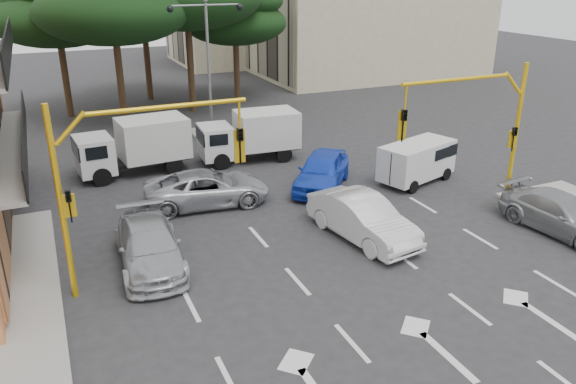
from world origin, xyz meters
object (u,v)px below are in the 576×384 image
Objects in this scene: car_silver_wagon at (149,246)px; car_silver_parked at (563,215)px; signal_mast_right at (483,121)px; car_blue_compact at (322,171)px; van_white at (417,162)px; street_lamp_center at (208,46)px; car_white_hatch at (363,218)px; box_truck_a at (134,147)px; car_silver_cross_a at (207,188)px; box_truck_b at (250,137)px; signal_mast_left at (122,169)px.

car_silver_wagon is 1.00× the size of car_silver_parked.
signal_mast_right is 7.35m from car_blue_compact.
van_white is (0.10, 4.01, -2.93)m from signal_mast_right.
car_white_hatch is (1.51, -14.13, -4.62)m from street_lamp_center.
car_silver_cross_a is at bearing -162.72° from box_truck_a.
car_silver_cross_a is 6.11m from box_truck_b.
street_lamp_center is 1.56× the size of car_silver_wagon.
box_truck_a is (-7.44, 5.42, 0.50)m from car_blue_compact.
box_truck_b is (-6.01, 6.16, 0.31)m from van_white.
van_white is at bearing -91.76° from car_silver_cross_a.
car_blue_compact reaches higher than car_white_hatch.
street_lamp_center reaches higher than van_white.
car_silver_cross_a is at bearing 146.46° from box_truck_b.
box_truck_b is at bearing 84.47° from car_white_hatch.
car_blue_compact is 0.89× the size of box_truck_a.
box_truck_b reaches higher than van_white.
street_lamp_center is 1.51× the size of box_truck_b.
car_silver_wagon is at bearing 148.79° from car_silver_cross_a.
signal_mast_right is 1.21× the size of car_silver_parked.
car_silver_parked is 6.99m from van_white.
signal_mast_left is 1.14× the size of car_silver_cross_a.
van_white reaches higher than car_blue_compact.
signal_mast_right is at bearing -18.77° from van_white.
car_silver_cross_a is 14.06m from car_silver_parked.
car_silver_parked is (1.90, -2.74, -3.17)m from signal_mast_right.
car_white_hatch reaches higher than car_silver_parked.
street_lamp_center is at bearing -11.93° from car_silver_cross_a.
car_silver_parked is at bearing -139.10° from box_truck_a.
box_truck_b is at bearing -31.43° from car_silver_cross_a.
box_truck_b is at bearing -153.10° from van_white.
car_blue_compact is (-4.29, 5.11, -3.07)m from signal_mast_right.
box_truck_a reaches higher than car_silver_wagon.
car_silver_parked is (14.79, -3.75, -0.00)m from car_silver_wagon.
signal_mast_left is at bearing 163.72° from car_silver_parked.
signal_mast_right is 6.12m from car_white_hatch.
street_lamp_center is 10.33m from car_blue_compact.
signal_mast_left reaches higher than van_white.
car_silver_wagon is at bearing 162.59° from car_white_hatch.
signal_mast_left is 11.06m from car_blue_compact.
van_white is at bearing 25.44° from car_blue_compact.
box_truck_a is at bearing 129.48° from car_silver_parked.
car_silver_wagon is 0.93× the size of box_truck_a.
signal_mast_right is at bearing -10.44° from car_blue_compact.
car_blue_compact is 9.53m from car_silver_wagon.
box_truck_b reaches higher than car_blue_compact.
van_white reaches higher than car_silver_parked.
signal_mast_right is 1.14× the size of car_silver_cross_a.
car_white_hatch is at bearing -135.58° from car_silver_cross_a.
car_blue_compact reaches higher than car_silver_wagon.
car_silver_wagon is 11.53m from box_truck_b.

